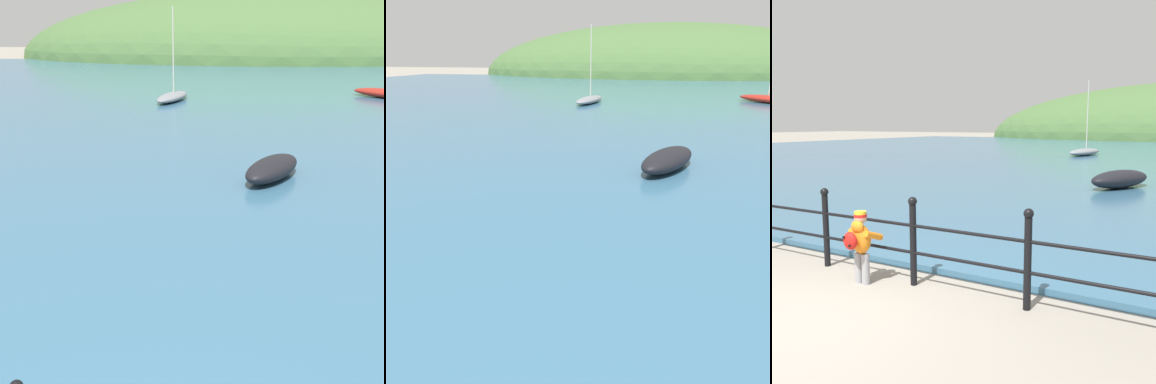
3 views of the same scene
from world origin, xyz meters
TOP-DOWN VIEW (x-y plane):
  - water at (0.00, 32.00)m, footprint 80.00×60.00m
  - far_hillside at (0.00, 69.67)m, footprint 62.28×34.26m
  - boat_blue_hull at (1.01, 11.88)m, footprint 1.94×2.87m
  - boat_green_fishing at (-4.17, 26.72)m, footprint 1.72×4.15m

SIDE VIEW (x-z plane):
  - far_hillside at x=0.00m, z-range -8.16..8.16m
  - water at x=0.00m, z-range 0.00..0.10m
  - boat_green_fishing at x=-4.17m, z-range -2.09..2.80m
  - boat_blue_hull at x=1.01m, z-range 0.10..0.68m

